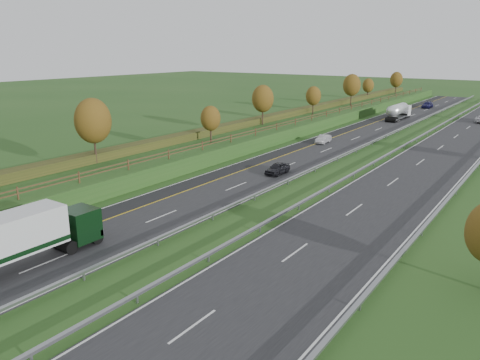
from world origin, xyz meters
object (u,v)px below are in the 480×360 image
at_px(road_tanker, 399,111).
at_px(car_silver_mid, 323,139).
at_px(car_dark_near, 277,168).
at_px(car_small_far, 427,105).

bearing_deg(road_tanker, car_silver_mid, -93.48).
distance_m(car_dark_near, car_small_far, 81.19).
bearing_deg(car_silver_mid, road_tanker, 82.77).
height_order(road_tanker, car_dark_near, road_tanker).
bearing_deg(car_small_far, car_dark_near, -89.78).
relative_size(road_tanker, car_small_far, 2.11).
distance_m(road_tanker, car_silver_mid, 34.05).
xyz_separation_m(road_tanker, car_small_far, (-0.06, 25.70, -1.05)).
height_order(car_silver_mid, car_small_far, car_small_far).
bearing_deg(car_dark_near, car_silver_mid, 101.06).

